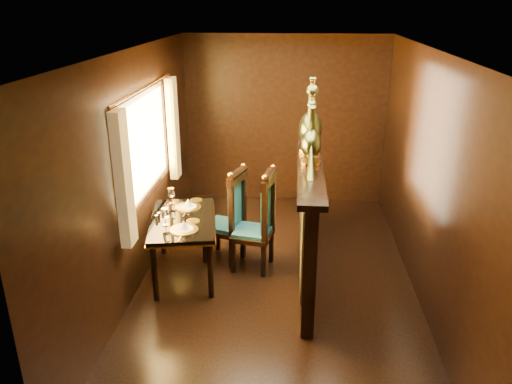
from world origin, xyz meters
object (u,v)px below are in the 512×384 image
Objects in this scene: peacock_left at (312,131)px; peacock_right at (311,114)px; chair_right at (232,213)px; chair_left at (262,218)px; dining_table at (183,224)px.

peacock_right reaches higher than peacock_left.
chair_right is 1.44m from peacock_left.
peacock_right reaches higher than chair_left.
peacock_left reaches higher than chair_right.
dining_table is 1.86m from peacock_right.
peacock_left is (0.51, -0.20, 1.07)m from chair_left.
chair_left is 1.44× the size of peacock_right.
chair_left reaches higher than dining_table.
peacock_right is at bearing 90.00° from peacock_left.
chair_left is at bearing 2.12° from dining_table.
peacock_right is at bearing 38.01° from chair_left.
chair_right is (0.51, 0.36, -0.01)m from dining_table.
chair_right is 1.71× the size of peacock_left.
chair_right is at bearing -174.15° from peacock_right.
chair_right is 1.39× the size of peacock_right.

